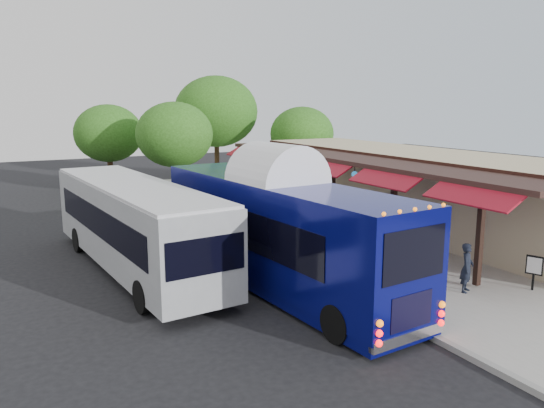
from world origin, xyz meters
TOP-DOWN VIEW (x-y plane):
  - ground at (0.00, 0.00)m, footprint 90.00×90.00m
  - sidewalk at (5.00, 4.00)m, footprint 10.00×40.00m
  - curb at (0.05, 4.00)m, footprint 0.20×40.00m
  - station_shelter at (8.38, 4.00)m, footprint 8.15×20.00m
  - coach_bus at (-1.45, -0.52)m, footprint 3.39×11.62m
  - city_bus at (-5.09, 3.33)m, footprint 3.48×11.74m
  - ped_a at (3.17, -4.12)m, footprint 0.66×0.60m
  - ped_b at (3.40, 1.10)m, footprint 0.91×0.77m
  - ped_c at (1.59, 2.38)m, footprint 1.12×0.53m
  - ped_d at (3.40, 6.21)m, footprint 1.10×0.79m
  - sign_board at (5.10, -5.00)m, footprint 0.23×0.47m
  - tree_left at (0.62, 16.27)m, footprint 4.65×4.65m
  - tree_mid at (5.66, 21.95)m, footprint 6.14×6.14m
  - tree_right at (9.87, 16.66)m, footprint 4.40×4.40m
  - tree_far at (-2.21, 21.76)m, footprint 4.52×4.52m

SIDE VIEW (x-z plane):
  - ground at x=0.00m, z-range 0.00..0.00m
  - sidewalk at x=5.00m, z-range 0.00..0.15m
  - curb at x=0.05m, z-range -0.01..0.15m
  - sign_board at x=5.10m, z-range 0.34..1.44m
  - ped_a at x=3.17m, z-range 0.15..1.67m
  - ped_d at x=3.40m, z-range 0.15..1.68m
  - ped_b at x=3.40m, z-range 0.15..1.77m
  - ped_c at x=1.59m, z-range 0.15..2.01m
  - city_bus at x=-5.09m, z-range 0.16..3.27m
  - station_shelter at x=8.38m, z-range 0.05..3.65m
  - coach_bus at x=-1.45m, z-range 0.14..3.80m
  - tree_right at x=9.87m, z-range 0.94..6.57m
  - tree_far at x=-2.21m, z-range 0.96..6.75m
  - tree_left at x=0.62m, z-range 0.99..6.94m
  - tree_mid at x=5.66m, z-range 1.31..9.17m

